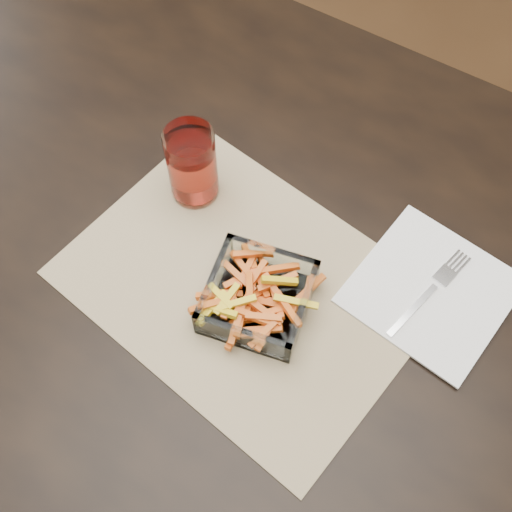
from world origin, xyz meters
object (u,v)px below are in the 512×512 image
Objects in this scene: dining_table at (229,257)px; fork at (431,290)px; tumbler at (192,167)px; glass_bowl at (258,298)px.

dining_table is 9.78× the size of fork.
tumbler reaches higher than dining_table.
dining_table is 10.55× the size of glass_bowl.
fork reaches higher than dining_table.
tumbler reaches higher than glass_bowl.
tumbler is at bearing 159.23° from dining_table.
tumbler is 0.74× the size of fork.
glass_bowl is 1.26× the size of tumbler.
dining_table is at bearing -20.77° from tumbler.
glass_bowl is (0.10, -0.08, 0.11)m from dining_table.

